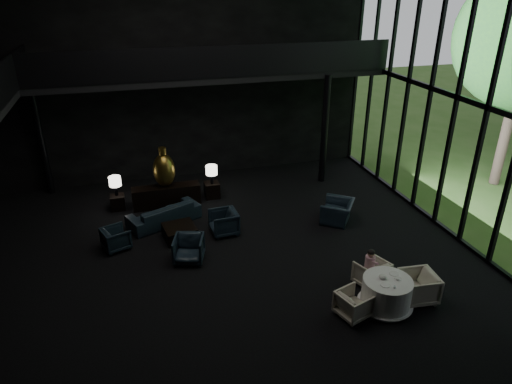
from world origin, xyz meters
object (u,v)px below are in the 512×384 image
object	(u,v)px
dining_chair_north	(371,273)
table_lamp_right	(211,171)
lounge_armchair_east	(224,221)
window_armchair	(338,208)
dining_chair_east	(418,285)
console	(167,196)
coffee_table	(180,232)
side_table_left	(118,202)
side_table_right	(212,190)
bronze_urn	(164,170)
child	(370,259)
sofa	(163,209)
table_lamp_left	(115,182)
lounge_armchair_south	(189,248)
lounge_armchair_west	(116,238)
dining_table	(386,295)
dining_chair_west	(354,304)

from	to	relation	value
dining_chair_north	table_lamp_right	bearing A→B (deg)	-85.76
lounge_armchair_east	window_armchair	world-z (taller)	window_armchair
dining_chair_north	dining_chair_east	bearing A→B (deg)	110.50
console	coffee_table	xyz separation A→B (m)	(0.14, -2.28, -0.16)
side_table_left	side_table_right	xyz separation A→B (m)	(3.20, 0.05, 0.02)
bronze_urn	child	distance (m)	7.37
table_lamp_right	sofa	xyz separation A→B (m)	(-1.81, -1.36, -0.55)
table_lamp_left	window_armchair	size ratio (longest dim) A/B	0.64
side_table_right	lounge_armchair_south	distance (m)	4.03
console	lounge_armchair_west	world-z (taller)	console
coffee_table	child	world-z (taller)	child
dining_table	table_lamp_right	bearing A→B (deg)	111.95
lounge_armchair_west	coffee_table	distance (m)	1.81
console	dining_chair_north	distance (m)	7.38
side_table_left	side_table_right	size ratio (longest dim) A/B	0.91
table_lamp_right	window_armchair	size ratio (longest dim) A/B	0.65
lounge_armchair_west	child	size ratio (longest dim) A/B	1.21
table_lamp_right	dining_chair_east	bearing A→B (deg)	-62.13
side_table_right	window_armchair	distance (m)	4.49
lounge_armchair_west	dining_chair_west	size ratio (longest dim) A/B	1.04
sofa	lounge_armchair_south	xyz separation A→B (m)	(0.44, -2.35, -0.06)
bronze_urn	side_table_right	xyz separation A→B (m)	(1.60, 0.19, -1.02)
child	table_lamp_right	bearing A→B (deg)	-64.73
dining_chair_east	child	size ratio (longest dim) A/B	1.55
lounge_armchair_west	dining_chair_east	world-z (taller)	dining_chair_east
coffee_table	dining_chair_north	distance (m)	5.63
side_table_right	lounge_armchair_south	size ratio (longest dim) A/B	0.66
sofa	console	bearing A→B (deg)	-122.57
window_armchair	console	bearing A→B (deg)	-81.06
table_lamp_left	table_lamp_right	size ratio (longest dim) A/B	0.99
bronze_urn	sofa	world-z (taller)	bronze_urn
window_armchair	child	xyz separation A→B (m)	(-0.65, -3.23, 0.27)
dining_chair_north	window_armchair	bearing A→B (deg)	-121.71
sofa	dining_chair_north	world-z (taller)	sofa
table_lamp_right	coffee_table	size ratio (longest dim) A/B	0.74
table_lamp_left	dining_chair_north	xyz separation A→B (m)	(6.08, -6.09, -0.63)
side_table_right	coffee_table	xyz separation A→B (m)	(-1.46, -2.51, -0.08)
side_table_right	coffee_table	distance (m)	2.91
table_lamp_right	dining_chair_north	distance (m)	6.71
table_lamp_left	dining_chair_east	world-z (taller)	table_lamp_left
lounge_armchair_west	child	world-z (taller)	child
table_lamp_right	dining_chair_east	xyz separation A→B (m)	(3.64, -6.88, -0.61)
side_table_right	dining_chair_east	bearing A→B (deg)	-62.39
lounge_armchair_east	dining_chair_west	bearing A→B (deg)	21.12
side_table_right	window_armchair	xyz separation A→B (m)	(3.48, -2.83, 0.17)
window_armchair	dining_chair_east	xyz separation A→B (m)	(0.16, -4.12, -0.03)
lounge_armchair_south	sofa	bearing A→B (deg)	117.87
console	lounge_armchair_south	xyz separation A→B (m)	(0.23, -3.55, 0.06)
lounge_armchair_south	window_armchair	xyz separation A→B (m)	(4.85, 0.96, 0.03)
table_lamp_left	sofa	xyz separation A→B (m)	(1.39, -1.42, -0.50)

